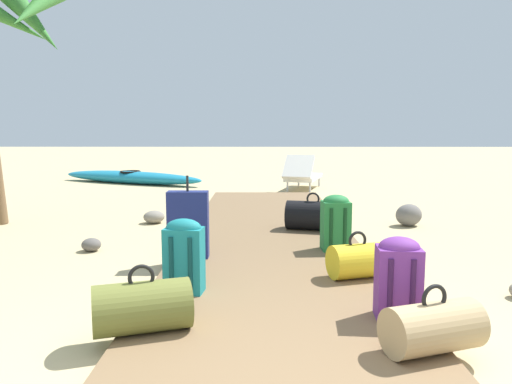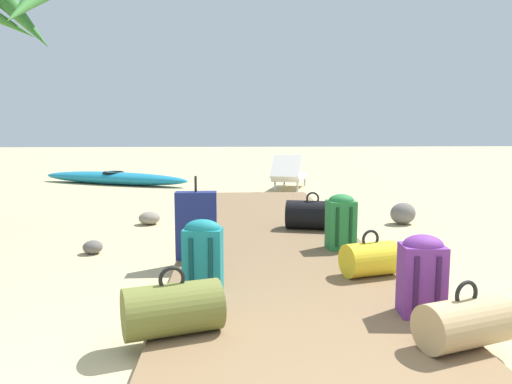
{
  "view_description": "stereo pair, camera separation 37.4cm",
  "coord_description": "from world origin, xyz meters",
  "views": [
    {
      "loc": [
        -0.11,
        -1.72,
        1.34
      ],
      "look_at": [
        -0.16,
        4.35,
        0.55
      ],
      "focal_mm": 34.71,
      "sensor_mm": 36.0,
      "label": 1
    },
    {
      "loc": [
        -0.48,
        -1.71,
        1.34
      ],
      "look_at": [
        -0.16,
        4.35,
        0.55
      ],
      "focal_mm": 34.71,
      "sensor_mm": 36.0,
      "label": 2
    }
  ],
  "objects": [
    {
      "name": "backpack_teal",
      "position": [
        -0.69,
        1.96,
        0.38
      ],
      "size": [
        0.31,
        0.23,
        0.58
      ],
      "color": "#197A7F",
      "rests_on": "boardwalk"
    },
    {
      "name": "duffel_bag_yellow",
      "position": [
        0.71,
        2.35,
        0.23
      ],
      "size": [
        0.52,
        0.41,
        0.4
      ],
      "color": "gold",
      "rests_on": "boardwalk"
    },
    {
      "name": "rock_right_near",
      "position": [
        1.93,
        4.98,
        0.15
      ],
      "size": [
        0.48,
        0.45,
        0.3
      ],
      "primitive_type": "ellipsoid",
      "rotation": [
        0.0,
        0.0,
        0.49
      ],
      "color": "slate",
      "rests_on": "ground"
    },
    {
      "name": "rock_left_mid",
      "position": [
        -1.61,
        5.14,
        0.09
      ],
      "size": [
        0.41,
        0.4,
        0.18
      ],
      "primitive_type": "ellipsoid",
      "rotation": [
        0.0,
        0.0,
        0.69
      ],
      "color": "gray",
      "rests_on": "ground"
    },
    {
      "name": "boardwalk",
      "position": [
        0.0,
        3.95,
        0.04
      ],
      "size": [
        1.97,
        7.9,
        0.08
      ],
      "primitive_type": "cube",
      "color": "brown",
      "rests_on": "ground"
    },
    {
      "name": "kayak",
      "position": [
        -3.25,
        10.16,
        0.15
      ],
      "size": [
        3.9,
        2.22,
        0.31
      ],
      "color": "teal",
      "rests_on": "ground"
    },
    {
      "name": "suitcase_navy",
      "position": [
        -0.81,
        3.0,
        0.41
      ],
      "size": [
        0.39,
        0.16,
        0.8
      ],
      "color": "navy",
      "rests_on": "boardwalk"
    },
    {
      "name": "duffel_bag_olive",
      "position": [
        -0.84,
        1.22,
        0.24
      ],
      "size": [
        0.66,
        0.49,
        0.43
      ],
      "color": "olive",
      "rests_on": "boardwalk"
    },
    {
      "name": "ground_plane",
      "position": [
        0.0,
        3.16,
        0.0
      ],
      "size": [
        60.0,
        60.0,
        0.0
      ],
      "primitive_type": "plane",
      "color": "tan"
    },
    {
      "name": "backpack_green",
      "position": [
        0.67,
        3.3,
        0.38
      ],
      "size": [
        0.3,
        0.27,
        0.58
      ],
      "color": "#237538",
      "rests_on": "boardwalk"
    },
    {
      "name": "rock_left_far",
      "position": [
        -1.95,
        3.54,
        0.07
      ],
      "size": [
        0.29,
        0.29,
        0.14
      ],
      "primitive_type": "ellipsoid",
      "rotation": [
        0.0,
        0.0,
        0.62
      ],
      "color": "#5B5651",
      "rests_on": "ground"
    },
    {
      "name": "duffel_bag_tan",
      "position": [
        0.87,
        0.95,
        0.23
      ],
      "size": [
        0.61,
        0.45,
        0.4
      ],
      "color": "tan",
      "rests_on": "boardwalk"
    },
    {
      "name": "lounge_chair",
      "position": [
        0.81,
        8.94,
        0.33
      ],
      "size": [
        1.01,
        1.66,
        0.77
      ],
      "color": "white",
      "rests_on": "ground"
    },
    {
      "name": "duffel_bag_black",
      "position": [
        0.55,
        4.33,
        0.26
      ],
      "size": [
        0.71,
        0.5,
        0.47
      ],
      "color": "black",
      "rests_on": "boardwalk"
    },
    {
      "name": "backpack_purple",
      "position": [
        0.81,
        1.45,
        0.37
      ],
      "size": [
        0.3,
        0.27,
        0.55
      ],
      "color": "#6B2D84",
      "rests_on": "boardwalk"
    }
  ]
}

